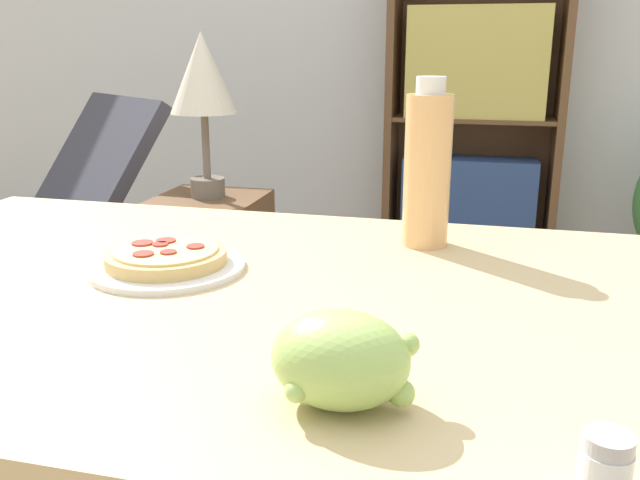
% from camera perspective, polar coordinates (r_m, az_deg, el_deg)
% --- Properties ---
extents(dining_table, '(1.35, 0.89, 0.73)m').
position_cam_1_polar(dining_table, '(1.03, -9.06, -8.32)').
color(dining_table, '#D1B27F').
rests_on(dining_table, ground_plane).
extents(pizza_on_plate, '(0.24, 0.24, 0.04)m').
position_cam_1_polar(pizza_on_plate, '(1.07, -12.85, -1.73)').
color(pizza_on_plate, white).
rests_on(pizza_on_plate, dining_table).
extents(grape_bunch, '(0.14, 0.11, 0.10)m').
position_cam_1_polar(grape_bunch, '(0.65, 1.85, -10.07)').
color(grape_bunch, '#A8CC66').
rests_on(grape_bunch, dining_table).
extents(drink_bottle, '(0.08, 0.08, 0.29)m').
position_cam_1_polar(drink_bottle, '(1.17, 9.03, 6.00)').
color(drink_bottle, '#EFB270').
rests_on(drink_bottle, dining_table).
extents(salt_shaker, '(0.04, 0.04, 0.07)m').
position_cam_1_polar(salt_shaker, '(0.57, 22.82, -17.76)').
color(salt_shaker, white).
rests_on(salt_shaker, dining_table).
extents(lounge_chair_near, '(0.85, 0.95, 0.88)m').
position_cam_1_polar(lounge_chair_near, '(2.65, -21.56, -2.09)').
color(lounge_chair_near, slate).
rests_on(lounge_chair_near, ground_plane).
extents(bookshelf, '(0.82, 0.30, 1.44)m').
position_cam_1_polar(bookshelf, '(3.38, 12.71, 8.87)').
color(bookshelf, brown).
rests_on(bookshelf, ground_plane).
extents(side_table, '(0.34, 0.34, 0.59)m').
position_cam_1_polar(side_table, '(2.31, -9.06, -3.55)').
color(side_table, brown).
rests_on(side_table, ground_plane).
extents(table_lamp, '(0.21, 0.21, 0.51)m').
position_cam_1_polar(table_lamp, '(2.18, -9.84, 13.05)').
color(table_lamp, '#665B51').
rests_on(table_lamp, side_table).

